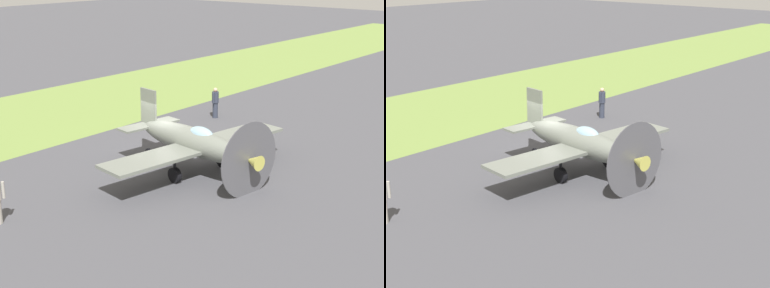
{
  "view_description": "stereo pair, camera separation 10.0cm",
  "coord_description": "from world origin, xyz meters",
  "views": [
    {
      "loc": [
        18.37,
        17.25,
        8.66
      ],
      "look_at": [
        0.76,
        2.45,
        1.23
      ],
      "focal_mm": 54.08,
      "sensor_mm": 36.0,
      "label": 1
    },
    {
      "loc": [
        18.31,
        17.33,
        8.66
      ],
      "look_at": [
        0.76,
        2.45,
        1.23
      ],
      "focal_mm": 54.08,
      "sensor_mm": 36.0,
      "label": 2
    }
  ],
  "objects": [
    {
      "name": "ground_crew_chief",
      "position": [
        -6.73,
        -2.14,
        0.91
      ],
      "size": [
        0.62,
        0.38,
        1.73
      ],
      "rotation": [
        0.0,
        0.0,
        0.2
      ],
      "color": "#2D3342",
      "rests_on": "ground"
    },
    {
      "name": "grass_verge",
      "position": [
        0.0,
        -10.36,
        0.0
      ],
      "size": [
        120.0,
        11.0,
        0.01
      ],
      "primitive_type": "cube",
      "color": "olive",
      "rests_on": "ground"
    },
    {
      "name": "airplane_lead",
      "position": [
        0.78,
        2.59,
        1.36
      ],
      "size": [
        9.15,
        7.27,
        3.24
      ],
      "rotation": [
        0.0,
        0.0,
        -0.14
      ],
      "color": "slate",
      "rests_on": "ground"
    },
    {
      "name": "ground_plane",
      "position": [
        0.0,
        0.0,
        0.0
      ],
      "size": [
        160.0,
        160.0,
        0.0
      ],
      "primitive_type": "plane",
      "color": "#424247"
    }
  ]
}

